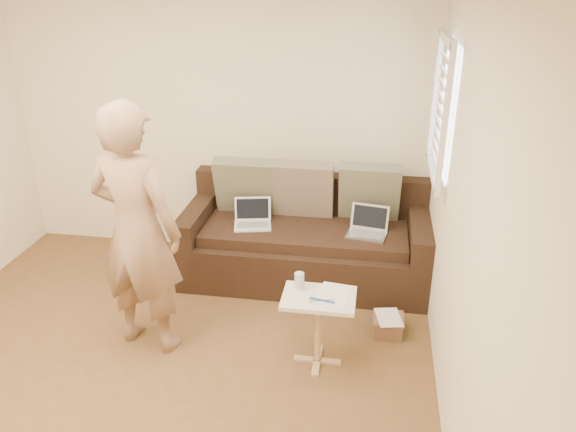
{
  "coord_description": "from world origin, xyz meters",
  "views": [
    {
      "loc": [
        1.46,
        -2.78,
        2.69
      ],
      "look_at": [
        0.8,
        1.4,
        0.78
      ],
      "focal_mm": 35.07,
      "sensor_mm": 36.0,
      "label": 1
    }
  ],
  "objects": [
    {
      "name": "wall_back",
      "position": [
        0.0,
        2.25,
        1.3
      ],
      "size": [
        4.0,
        0.0,
        4.0
      ],
      "primitive_type": "plane",
      "rotation": [
        1.57,
        0.0,
        0.0
      ],
      "color": "beige",
      "rests_on": "ground"
    },
    {
      "name": "pillow_right",
      "position": [
        1.45,
        2.02,
        0.79
      ],
      "size": [
        0.55,
        0.28,
        0.57
      ],
      "primitive_type": null,
      "rotation": [
        0.26,
        0.0,
        0.0
      ],
      "color": "#5D6047",
      "rests_on": "sofa"
    },
    {
      "name": "pillow_left",
      "position": [
        0.3,
        1.99,
        0.79
      ],
      "size": [
        0.55,
        0.29,
        0.57
      ],
      "primitive_type": null,
      "rotation": [
        0.28,
        0.0,
        0.0
      ],
      "color": "#5D6047",
      "rests_on": "sofa"
    },
    {
      "name": "person",
      "position": [
        -0.16,
        0.61,
        0.95
      ],
      "size": [
        0.77,
        0.6,
        1.9
      ],
      "primitive_type": "imported",
      "rotation": [
        0.0,
        0.0,
        2.94
      ],
      "color": "#936E50",
      "rests_on": "ground"
    },
    {
      "name": "side_table",
      "position": [
        1.15,
        0.56,
        0.28
      ],
      "size": [
        0.51,
        0.36,
        0.56
      ],
      "primitive_type": null,
      "color": "silver",
      "rests_on": "ground"
    },
    {
      "name": "paper_on_table",
      "position": [
        1.25,
        0.6,
        0.57
      ],
      "size": [
        0.25,
        0.33,
        0.0
      ],
      "primitive_type": null,
      "rotation": [
        0.0,
        0.0,
        -0.14
      ],
      "color": "white",
      "rests_on": "side_table"
    },
    {
      "name": "window_blinds",
      "position": [
        1.95,
        1.5,
        1.7
      ],
      "size": [
        0.12,
        0.88,
        1.08
      ],
      "primitive_type": null,
      "color": "white",
      "rests_on": "wall_right"
    },
    {
      "name": "laptop_silver",
      "position": [
        1.45,
        1.66,
        0.52
      ],
      "size": [
        0.37,
        0.3,
        0.22
      ],
      "primitive_type": null,
      "rotation": [
        0.0,
        0.0,
        -0.18
      ],
      "color": "#B7BABC",
      "rests_on": "sofa"
    },
    {
      "name": "laptop_white",
      "position": [
        0.43,
        1.69,
        0.52
      ],
      "size": [
        0.37,
        0.3,
        0.24
      ],
      "primitive_type": null,
      "rotation": [
        0.0,
        0.0,
        0.21
      ],
      "color": "white",
      "rests_on": "sofa"
    },
    {
      "name": "drinking_glass",
      "position": [
        1.0,
        0.65,
        0.62
      ],
      "size": [
        0.07,
        0.07,
        0.12
      ],
      "primitive_type": null,
      "color": "silver",
      "rests_on": "side_table"
    },
    {
      "name": "pillow_mid",
      "position": [
        0.85,
        1.98,
        0.79
      ],
      "size": [
        0.55,
        0.27,
        0.57
      ],
      "primitive_type": null,
      "rotation": [
        0.24,
        0.0,
        0.0
      ],
      "color": "#6F604F",
      "rests_on": "sofa"
    },
    {
      "name": "scissors",
      "position": [
        1.18,
        0.5,
        0.57
      ],
      "size": [
        0.2,
        0.15,
        0.02
      ],
      "primitive_type": null,
      "rotation": [
        0.0,
        0.0,
        -0.33
      ],
      "color": "silver",
      "rests_on": "side_table"
    },
    {
      "name": "floor",
      "position": [
        0.0,
        0.0,
        0.0
      ],
      "size": [
        4.5,
        4.5,
        0.0
      ],
      "primitive_type": "plane",
      "color": "brown",
      "rests_on": "ground"
    },
    {
      "name": "striped_box",
      "position": [
        1.67,
        0.99,
        0.07
      ],
      "size": [
        0.24,
        0.24,
        0.15
      ],
      "primitive_type": null,
      "color": "red",
      "rests_on": "ground"
    },
    {
      "name": "wall_right",
      "position": [
        2.0,
        0.0,
        1.3
      ],
      "size": [
        0.0,
        4.5,
        4.5
      ],
      "primitive_type": "plane",
      "rotation": [
        1.57,
        0.0,
        -1.57
      ],
      "color": "beige",
      "rests_on": "ground"
    },
    {
      "name": "sofa",
      "position": [
        0.9,
        1.77,
        0.42
      ],
      "size": [
        2.2,
        0.95,
        0.85
      ],
      "primitive_type": null,
      "color": "black",
      "rests_on": "ground"
    }
  ]
}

